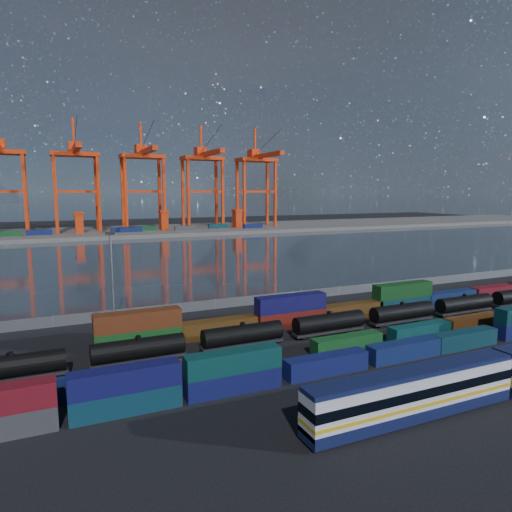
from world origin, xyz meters
name	(u,v)px	position (x,y,z in m)	size (l,w,h in m)	color
ground	(336,344)	(0.00, 0.00, 0.00)	(700.00, 700.00, 0.00)	black
harbor_water	(170,257)	(0.00, 105.00, 0.01)	(700.00, 700.00, 0.00)	#28313A
far_quay	(125,232)	(0.00, 210.00, 1.00)	(700.00, 70.00, 2.00)	#514F4C
distant_mountains	(77,132)	(63.02, 1600.00, 220.29)	(2470.00, 1100.00, 520.00)	#1E2630
container_row_south	(374,349)	(-0.19, -9.40, 2.16)	(139.83, 2.38, 5.06)	#393A3D
container_row_mid	(399,334)	(9.26, -3.62, 1.46)	(140.65, 2.32, 4.94)	#484B4E
container_row_north	(303,313)	(0.69, 11.19, 2.06)	(141.67, 2.64, 5.63)	#0F124C
tanker_string	(288,329)	(-6.23, 4.25, 2.01)	(121.51, 2.80, 4.00)	black
waterfront_fence	(260,299)	(0.00, 28.00, 1.00)	(160.12, 0.12, 2.20)	#595B5E
yard_light_mast	(112,273)	(-30.00, 26.00, 9.30)	(1.60, 0.40, 16.60)	slate
gantry_cranes	(110,165)	(-7.50, 203.35, 38.10)	(198.91, 45.90, 62.15)	red
quay_containers	(108,230)	(-11.00, 195.46, 3.30)	(172.58, 10.99, 2.60)	navy
straddle_carriers	(123,221)	(-2.50, 200.00, 7.82)	(140.00, 7.00, 11.10)	red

